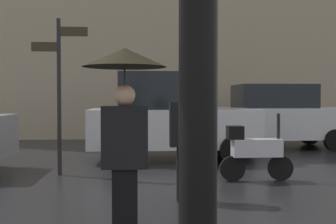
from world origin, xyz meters
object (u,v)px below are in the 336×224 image
object	(u,v)px
pedestrian_with_umbrella	(125,99)
parked_scooter	(254,151)
pedestrian_with_bag	(187,137)
parked_car_distant	(278,116)
street_signpost	(59,81)
parked_car_right	(171,117)

from	to	relation	value
pedestrian_with_umbrella	parked_scooter	world-z (taller)	pedestrian_with_umbrella
pedestrian_with_bag	parked_car_distant	bearing A→B (deg)	107.02
street_signpost	parked_car_right	bearing A→B (deg)	38.46
street_signpost	parked_scooter	bearing A→B (deg)	-13.21
parked_scooter	street_signpost	world-z (taller)	street_signpost
pedestrian_with_bag	parked_car_right	xyz separation A→B (m)	(0.08, 4.10, 0.11)
pedestrian_with_bag	street_signpost	xyz separation A→B (m)	(-2.25, 2.25, 0.90)
pedestrian_with_umbrella	parked_car_right	size ratio (longest dim) A/B	0.50
pedestrian_with_umbrella	street_signpost	world-z (taller)	street_signpost
pedestrian_with_bag	parked_car_right	distance (m)	4.10
pedestrian_with_umbrella	parked_car_distant	bearing A→B (deg)	137.12
parked_scooter	pedestrian_with_bag	bearing A→B (deg)	-134.43
parked_scooter	street_signpost	size ratio (longest dim) A/B	0.44
pedestrian_with_bag	parked_scooter	world-z (taller)	pedestrian_with_bag
pedestrian_with_umbrella	street_signpost	distance (m)	4.26
parked_scooter	parked_car_distant	world-z (taller)	parked_car_distant
pedestrian_with_umbrella	street_signpost	bearing A→B (deg)	-175.33
parked_car_right	parked_car_distant	distance (m)	4.05
pedestrian_with_bag	pedestrian_with_umbrella	bearing A→B (deg)	-69.60
pedestrian_with_umbrella	parked_scooter	size ratio (longest dim) A/B	1.50
pedestrian_with_bag	parked_car_distant	xyz separation A→B (m)	(3.50, 6.27, 0.02)
pedestrian_with_umbrella	parked_car_right	bearing A→B (deg)	156.47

